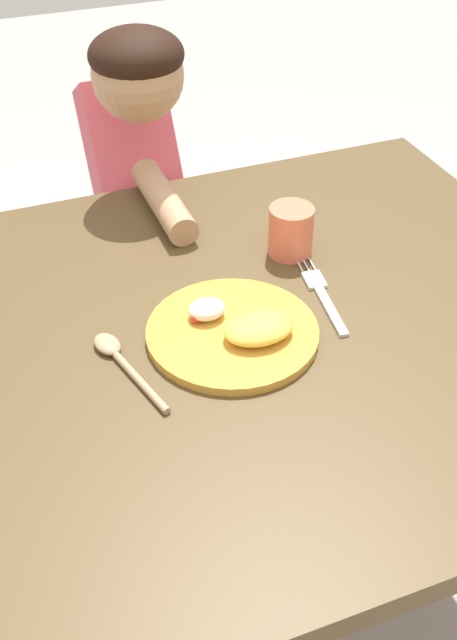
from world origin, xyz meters
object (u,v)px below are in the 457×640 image
object	(u,v)px
drinking_cup	(291,231)
person	(137,221)
plate	(235,330)
spoon	(120,358)
fork	(322,295)

from	to	relation	value
drinking_cup	person	world-z (taller)	person
plate	spoon	distance (m)	0.18
spoon	drinking_cup	world-z (taller)	drinking_cup
fork	person	xyz separation A→B (m)	(-0.16, 0.57, -0.15)
fork	spoon	size ratio (longest dim) A/B	1.10
person	plate	bearing A→B (deg)	89.21
plate	spoon	bearing A→B (deg)	177.28
plate	drinking_cup	distance (m)	0.25
drinking_cup	person	size ratio (longest dim) A/B	0.09
fork	drinking_cup	distance (m)	0.14
drinking_cup	fork	bearing A→B (deg)	-92.07
plate	person	bearing A→B (deg)	89.21
person	spoon	bearing A→B (deg)	72.66
fork	person	bearing A→B (deg)	24.00
spoon	person	size ratio (longest dim) A/B	0.19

